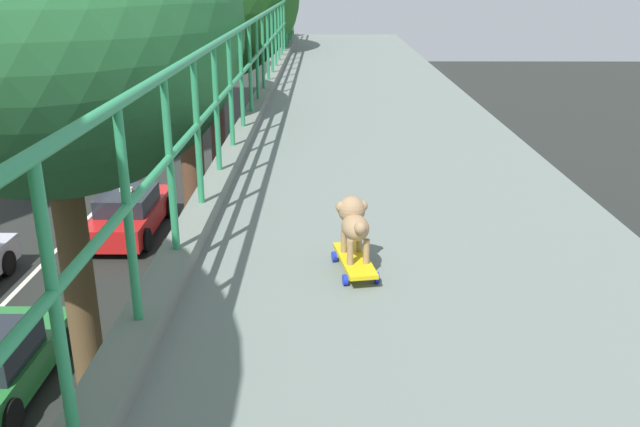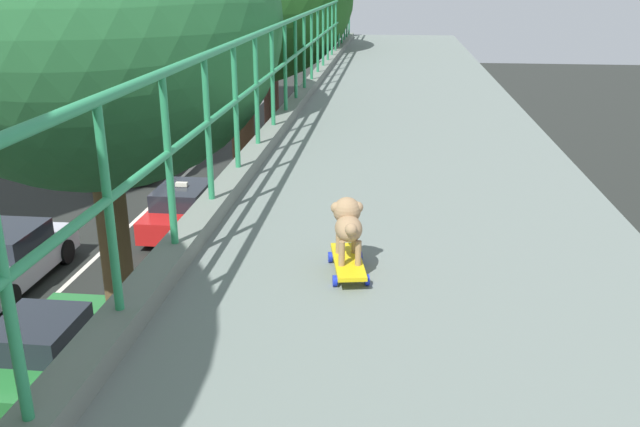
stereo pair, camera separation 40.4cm
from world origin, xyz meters
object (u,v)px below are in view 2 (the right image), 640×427
city_bus (169,108)px  car_silver_sixth (6,259)px  car_green_fifth (44,349)px  toy_skateboard (348,262)px  car_red_taxi_seventh (185,207)px  small_dog (348,222)px

city_bus → car_silver_sixth: bearing=-88.7°
car_silver_sixth → city_bus: 14.00m
car_green_fifth → toy_skateboard: 10.68m
car_red_taxi_seventh → small_dog: size_ratio=11.59×
car_green_fifth → car_silver_sixth: (-3.04, 3.88, 0.06)m
car_silver_sixth → toy_skateboard: size_ratio=8.11×
city_bus → small_dog: bearing=-68.7°
car_silver_sixth → small_dog: bearing=-49.1°
car_silver_sixth → car_red_taxi_seventh: 5.47m
car_silver_sixth → toy_skateboard: toy_skateboard is taller
car_red_taxi_seventh → small_dog: bearing=-68.3°
toy_skateboard → small_dog: bearing=98.4°
city_bus → small_dog: (9.63, -24.69, 4.19)m
toy_skateboard → small_dog: size_ratio=1.42×
car_green_fifth → car_red_taxi_seventh: 8.26m
car_green_fifth → toy_skateboard: toy_skateboard is taller
city_bus → toy_skateboard: bearing=-68.7°
car_green_fifth → car_silver_sixth: 4.93m
car_silver_sixth → city_bus: bearing=91.3°
car_silver_sixth → city_bus: (-0.33, 13.94, 1.17)m
car_red_taxi_seventh → toy_skateboard: (6.03, -15.17, 5.14)m
city_bus → small_dog: small_dog is taller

